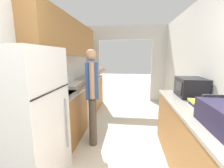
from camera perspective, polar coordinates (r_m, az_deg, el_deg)
wall_left at (r=3.09m, az=-21.17°, el=9.94°), size 0.38×6.76×2.50m
wall_right at (r=2.62m, az=34.00°, el=2.63°), size 0.06×6.76×2.50m
wall_far_with_doorway at (r=5.12m, az=5.00°, el=9.75°), size 3.05×0.06×2.50m
counter_left at (r=3.71m, az=-12.20°, el=-6.47°), size 0.62×2.99×0.90m
counter_right at (r=2.30m, az=29.70°, el=-18.87°), size 0.62×1.98×0.90m
refrigerator at (r=1.98m, az=-29.75°, el=-12.16°), size 0.71×0.78×1.63m
range_oven at (r=3.67m, az=-12.28°, el=-6.59°), size 0.66×0.75×1.04m
person at (r=2.58m, az=-7.62°, el=-4.05°), size 0.53×0.44×1.64m
microwave at (r=2.64m, az=27.79°, el=-1.12°), size 0.39×0.45×0.30m
book_stack at (r=2.16m, az=30.56°, el=-6.74°), size 0.24×0.31×0.09m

